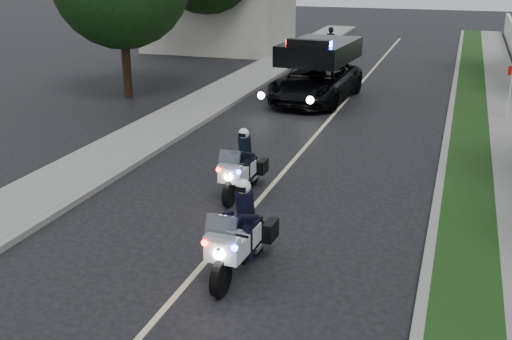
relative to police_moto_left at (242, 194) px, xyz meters
The scene contains 14 objects.
ground 3.35m from the police_moto_left, 81.03° to the right, with size 120.00×120.00×0.00m, color black.
curb_right 8.13m from the police_moto_left, 55.37° to the left, with size 0.20×60.00×0.15m, color gray.
grass_verge 8.55m from the police_moto_left, 51.51° to the left, with size 1.20×60.00×0.16m, color #193814.
curb_left 7.59m from the police_moto_left, 118.13° to the left, with size 0.20×60.00×0.15m, color gray.
sidewalk_left 8.17m from the police_moto_left, 124.95° to the left, with size 2.00×60.00×0.16m, color gray.
lane_marking 6.71m from the police_moto_left, 85.54° to the left, with size 0.12×50.00×0.01m, color #BFB78C.
police_moto_left is the anchor object (origin of this frame).
police_moto_right 3.99m from the police_moto_left, 70.88° to the right, with size 0.74×2.13×1.81m, color silver, non-canonical shape.
police_suv 10.72m from the police_moto_left, 93.42° to the left, with size 2.62×5.67×2.76m, color black.
bicycle 20.02m from the police_moto_left, 95.75° to the left, with size 0.54×1.54×0.81m, color black.
cyclist 20.02m from the police_moto_left, 95.75° to the left, with size 0.62×0.42×1.73m, color black.
sign_post 11.45m from the police_moto_left, 55.28° to the left, with size 0.32×0.32×2.06m, color #9E150B, non-canonical shape.
tree_left_near 12.17m from the police_moto_left, 132.31° to the left, with size 5.49×5.49×9.15m, color #143812, non-canonical shape.
tree_left_far 21.90m from the police_moto_left, 114.52° to the left, with size 6.61×6.61×11.02m, color #153410, non-canonical shape.
Camera 1 is at (4.33, -10.30, 5.66)m, focal length 43.91 mm.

